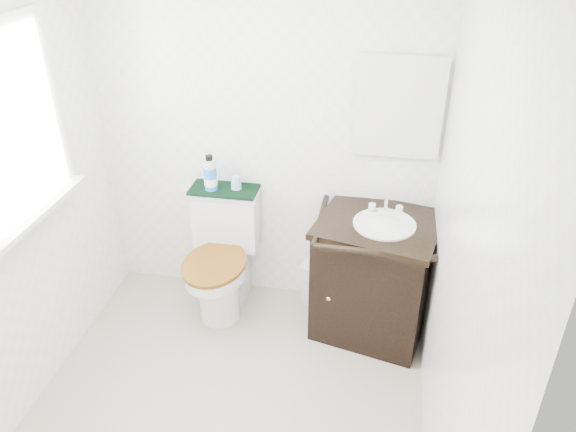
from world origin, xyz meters
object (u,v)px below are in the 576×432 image
(vanity, at_px, (375,274))
(cup, at_px, (236,182))
(mouthwash_bottle, at_px, (210,174))
(trash_bin, at_px, (319,283))
(toilet, at_px, (223,261))

(vanity, relative_size, cup, 10.43)
(vanity, bearing_deg, mouthwash_bottle, 171.65)
(mouthwash_bottle, bearing_deg, vanity, -8.35)
(cup, bearing_deg, trash_bin, -0.54)
(toilet, relative_size, trash_bin, 2.62)
(trash_bin, bearing_deg, mouthwash_bottle, -177.26)
(toilet, xyz_separation_m, vanity, (1.03, -0.06, 0.07))
(toilet, xyz_separation_m, cup, (0.08, 0.14, 0.54))
(vanity, xyz_separation_m, cup, (-0.95, 0.20, 0.47))
(toilet, distance_m, vanity, 1.03)
(trash_bin, bearing_deg, vanity, -27.28)
(trash_bin, distance_m, cup, 0.93)
(cup, bearing_deg, mouthwash_bottle, -165.83)
(vanity, height_order, mouthwash_bottle, mouthwash_bottle)
(toilet, distance_m, trash_bin, 0.69)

